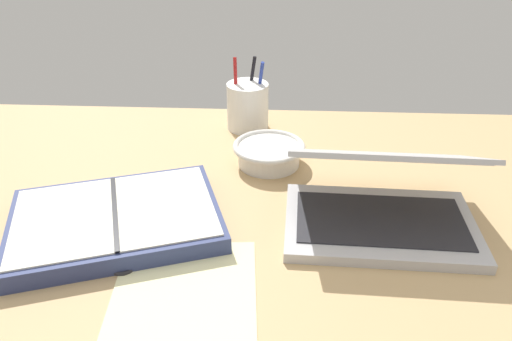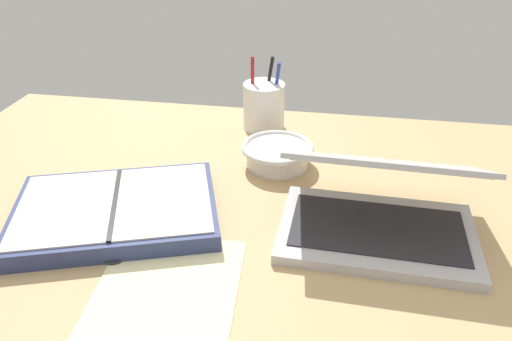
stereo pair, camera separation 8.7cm
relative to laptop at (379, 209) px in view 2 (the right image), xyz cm
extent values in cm
cube|color=tan|center=(-22.29, -1.81, -5.49)|extent=(140.00, 100.00, 2.00)
cube|color=#B7B7BC|center=(-0.07, -1.99, -3.59)|extent=(32.08, 21.49, 1.80)
cube|color=#232328|center=(-0.07, -1.99, -2.57)|extent=(28.11, 15.65, 0.24)
cube|color=#B7B7BC|center=(0.13, 3.75, 6.49)|extent=(32.02, 19.79, 9.63)
cube|color=silver|center=(0.12, 3.32, 6.28)|extent=(29.44, 17.66, 8.31)
cylinder|color=silver|center=(-19.28, 19.74, -2.47)|extent=(12.60, 12.60, 4.03)
torus|color=silver|center=(-19.28, 19.74, -0.46)|extent=(14.82, 14.82, 1.19)
cylinder|color=white|center=(-24.81, 37.28, 0.93)|extent=(9.64, 9.64, 10.85)
cylinder|color=black|center=(-24.37, 39.90, 4.29)|extent=(3.05, 1.18, 15.53)
cylinder|color=#233899|center=(-22.44, 38.47, 4.27)|extent=(2.72, 4.68, 15.19)
cylinder|color=#B21E1E|center=(-27.42, 36.85, 4.43)|extent=(1.34, 4.05, 15.68)
cube|color=navy|center=(-44.03, -3.90, -2.92)|extent=(39.79, 33.66, 3.13)
cube|color=silver|center=(-51.77, -6.52, -1.21)|extent=(21.89, 25.82, 0.30)
cube|color=silver|center=(-36.30, -1.28, -1.21)|extent=(21.89, 25.82, 0.30)
cube|color=black|center=(-44.03, -3.90, -1.06)|extent=(7.80, 21.05, 0.30)
cube|color=#B7B7BC|center=(-34.51, -10.81, -3.89)|extent=(9.77, 5.95, 0.30)
cube|color=#B7B7BC|center=(-34.51, -10.81, -4.19)|extent=(10.48, 1.92, 0.30)
torus|color=#232328|center=(-40.25, -13.86, -4.19)|extent=(3.90, 3.90, 0.70)
torus|color=#232328|center=(-40.99, -11.26, -4.19)|extent=(3.90, 3.90, 0.70)
cube|color=#F4EFB2|center=(-29.82, -22.15, -4.41)|extent=(22.43, 30.98, 0.16)
camera|label=1|loc=(-17.14, -70.52, 45.76)|focal=35.00mm
camera|label=2|loc=(-8.53, -69.56, 45.76)|focal=35.00mm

